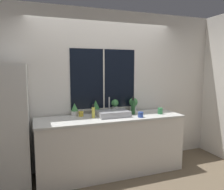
# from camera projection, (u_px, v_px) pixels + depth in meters

# --- Properties ---
(ground_plane) EXTENTS (14.00, 14.00, 0.00)m
(ground_plane) POSITION_uv_depth(u_px,v_px,m) (118.00, 181.00, 3.33)
(ground_plane) COLOR brown
(wall_back) EXTENTS (8.00, 0.09, 2.70)m
(wall_back) POSITION_uv_depth(u_px,v_px,m) (103.00, 89.00, 3.83)
(wall_back) COLOR silver
(wall_back) RESTS_ON ground_plane
(wall_right) EXTENTS (0.06, 7.00, 2.70)m
(wall_right) POSITION_uv_depth(u_px,v_px,m) (180.00, 83.00, 5.30)
(wall_right) COLOR silver
(wall_right) RESTS_ON ground_plane
(counter) EXTENTS (2.37, 0.68, 0.94)m
(counter) POSITION_uv_depth(u_px,v_px,m) (111.00, 145.00, 3.57)
(counter) COLOR white
(counter) RESTS_ON ground_plane
(refrigerator) EXTENTS (0.69, 0.63, 1.77)m
(refrigerator) POSITION_uv_depth(u_px,v_px,m) (3.00, 128.00, 3.03)
(refrigerator) COLOR silver
(refrigerator) RESTS_ON ground_plane
(sink) EXTENTS (0.50, 0.38, 0.29)m
(sink) POSITION_uv_depth(u_px,v_px,m) (113.00, 113.00, 3.53)
(sink) COLOR #ADADB2
(sink) RESTS_ON counter
(potted_plant_far_left) EXTENTS (0.12, 0.12, 0.21)m
(potted_plant_far_left) POSITION_uv_depth(u_px,v_px,m) (75.00, 109.00, 3.56)
(potted_plant_far_left) COLOR white
(potted_plant_far_left) RESTS_ON counter
(potted_plant_center_left) EXTENTS (0.14, 0.14, 0.24)m
(potted_plant_center_left) POSITION_uv_depth(u_px,v_px,m) (96.00, 107.00, 3.68)
(potted_plant_center_left) COLOR white
(potted_plant_center_left) RESTS_ON counter
(potted_plant_center_right) EXTENTS (0.13, 0.13, 0.24)m
(potted_plant_center_right) POSITION_uv_depth(u_px,v_px,m) (115.00, 105.00, 3.79)
(potted_plant_center_right) COLOR white
(potted_plant_center_right) RESTS_ON counter
(potted_plant_far_right) EXTENTS (0.16, 0.16, 0.25)m
(potted_plant_far_right) POSITION_uv_depth(u_px,v_px,m) (133.00, 104.00, 3.91)
(potted_plant_far_right) COLOR white
(potted_plant_far_right) RESTS_ON counter
(soap_bottle) EXTENTS (0.05, 0.05, 0.22)m
(soap_bottle) POSITION_uv_depth(u_px,v_px,m) (93.00, 112.00, 3.42)
(soap_bottle) COLOR #DBD14C
(soap_bottle) RESTS_ON counter
(bottle_tall) EXTENTS (0.07, 0.07, 0.30)m
(bottle_tall) POSITION_uv_depth(u_px,v_px,m) (133.00, 107.00, 3.68)
(bottle_tall) COLOR #235128
(bottle_tall) RESTS_ON counter
(mug_yellow) EXTENTS (0.08, 0.08, 0.08)m
(mug_yellow) POSITION_uv_depth(u_px,v_px,m) (81.00, 114.00, 3.53)
(mug_yellow) COLOR gold
(mug_yellow) RESTS_ON counter
(mug_green) EXTENTS (0.08, 0.08, 0.10)m
(mug_green) POSITION_uv_depth(u_px,v_px,m) (160.00, 111.00, 3.71)
(mug_green) COLOR #38844C
(mug_green) RESTS_ON counter
(mug_blue) EXTENTS (0.08, 0.08, 0.09)m
(mug_blue) POSITION_uv_depth(u_px,v_px,m) (141.00, 115.00, 3.46)
(mug_blue) COLOR #3351AD
(mug_blue) RESTS_ON counter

